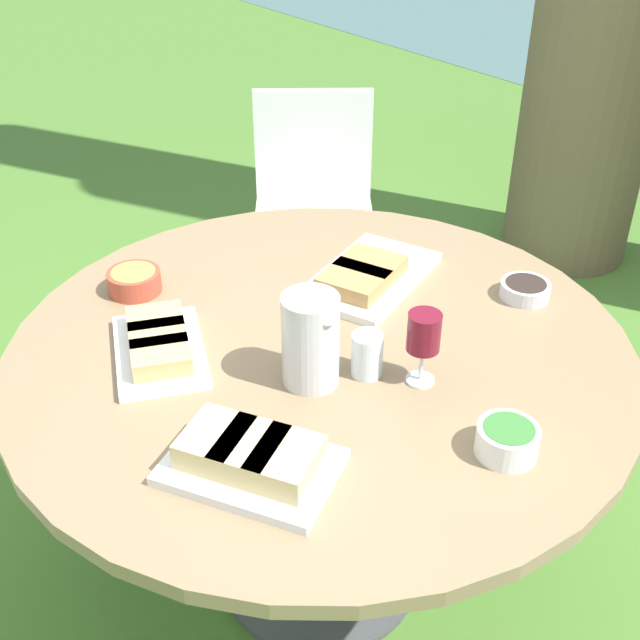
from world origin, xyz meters
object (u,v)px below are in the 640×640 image
chair_near_right (314,195)px  water_pitcher (311,340)px  wine_glass (424,335)px  dining_table (320,380)px

chair_near_right → water_pitcher: water_pitcher is taller
chair_near_right → wine_glass: 1.50m
chair_near_right → wine_glass: bearing=-29.6°
dining_table → water_pitcher: 0.25m
water_pitcher → wine_glass: water_pitcher is taller
water_pitcher → wine_glass: size_ratio=1.22×
dining_table → wine_glass: size_ratio=8.43×
wine_glass → chair_near_right: bearing=150.4°
dining_table → chair_near_right: (-1.03, 0.79, -0.13)m
dining_table → water_pitcher: (0.09, -0.10, 0.21)m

